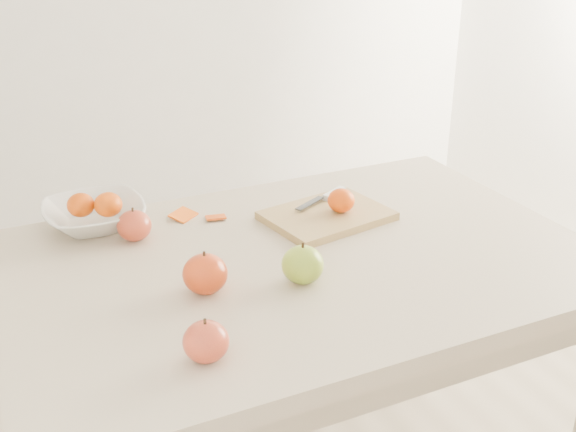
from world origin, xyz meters
name	(u,v)px	position (x,y,z in m)	size (l,w,h in m)	color
table	(298,298)	(0.00, 0.00, 0.65)	(1.20, 0.80, 0.75)	#C4B494
cutting_board	(327,216)	(0.14, 0.14, 0.76)	(0.27, 0.20, 0.02)	tan
board_tangerine	(341,200)	(0.17, 0.13, 0.80)	(0.06, 0.06, 0.05)	#D84E07
fruit_bowl	(94,215)	(-0.35, 0.32, 0.78)	(0.22, 0.22, 0.05)	white
bowl_tangerine_near	(81,205)	(-0.37, 0.33, 0.80)	(0.06, 0.06, 0.05)	#CE5707
bowl_tangerine_far	(108,204)	(-0.32, 0.31, 0.80)	(0.06, 0.06, 0.05)	#E34808
orange_peel_a	(183,217)	(-0.15, 0.29, 0.75)	(0.06, 0.04, 0.00)	#EB5C10
orange_peel_b	(216,218)	(-0.09, 0.25, 0.75)	(0.04, 0.04, 0.00)	#D74A0F
paring_knife	(330,195)	(0.19, 0.21, 0.78)	(0.16, 0.08, 0.01)	white
apple_green	(303,265)	(-0.04, -0.10, 0.79)	(0.08, 0.08, 0.07)	#649B1B
apple_red_b	(205,274)	(-0.22, -0.06, 0.79)	(0.08, 0.08, 0.08)	#980D0C
apple_red_c	(206,342)	(-0.29, -0.26, 0.78)	(0.07, 0.07, 0.07)	maroon
apple_red_a	(134,226)	(-0.28, 0.22, 0.78)	(0.07, 0.07, 0.07)	maroon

